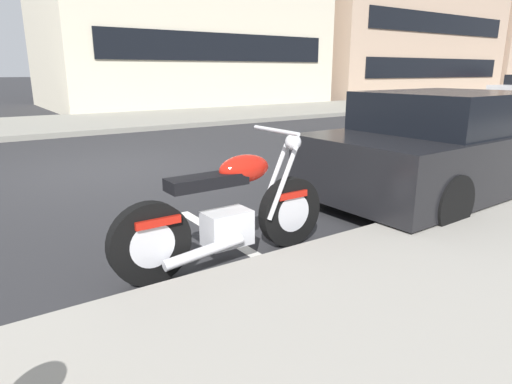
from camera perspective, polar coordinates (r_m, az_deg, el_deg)
name	(u,v)px	position (r m, az deg, el deg)	size (l,w,h in m)	color
ground_plane	(112,171)	(7.80, -18.01, 2.64)	(260.00, 260.00, 0.00)	#28282B
sidewalk_far_curb	(338,107)	(20.13, 10.49, 10.69)	(120.00, 5.00, 0.14)	gray
parking_stall_stripe	(231,241)	(4.37, -3.21, -6.28)	(0.12, 2.20, 0.01)	silver
parked_motorcycle	(229,214)	(3.78, -3.49, -2.83)	(2.05, 0.62, 1.13)	black
parked_car_across_street	(450,147)	(6.37, 23.77, 5.27)	(4.19, 1.94, 1.36)	black
townhouse_corner_block	(369,34)	(33.03, 14.35, 19.10)	(14.77, 11.13, 8.07)	tan
townhouse_far_uphill	(508,0)	(45.62, 29.67, 20.68)	(14.92, 9.29, 14.68)	tan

